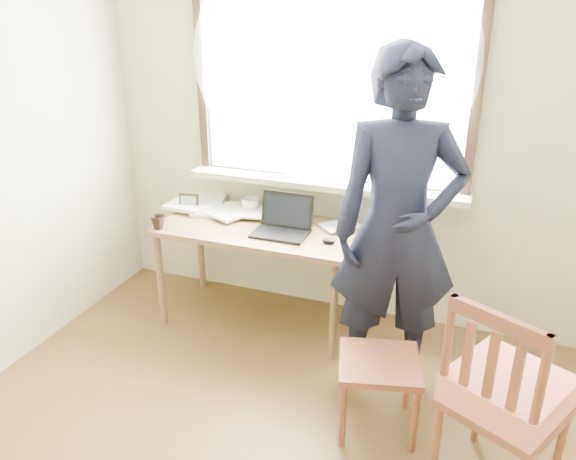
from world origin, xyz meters
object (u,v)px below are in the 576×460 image
at_px(mug_dark, 158,222).
at_px(side_chair, 505,394).
at_px(mug_white, 250,205).
at_px(person, 398,230).
at_px(work_chair, 379,371).
at_px(laptop, 283,224).
at_px(desk, 259,236).

distance_m(mug_dark, side_chair, 2.24).
distance_m(mug_white, person, 1.26).
xyz_separation_m(work_chair, person, (-0.02, 0.41, 0.60)).
distance_m(laptop, side_chair, 1.65).
distance_m(work_chair, side_chair, 0.62).
relative_size(laptop, person, 0.18).
relative_size(desk, side_chair, 1.32).
xyz_separation_m(mug_dark, person, (1.52, -0.09, 0.21)).
distance_m(mug_white, work_chair, 1.54).
bearing_deg(desk, mug_white, 125.46).
relative_size(mug_dark, side_chair, 0.10).
xyz_separation_m(mug_white, side_chair, (1.70, -1.17, -0.23)).
bearing_deg(mug_dark, side_chair, -18.09).
relative_size(desk, work_chair, 2.70).
bearing_deg(laptop, desk, 170.45).
xyz_separation_m(desk, work_chair, (0.97, -0.76, -0.28)).
bearing_deg(work_chair, side_chair, -18.78).
height_order(desk, mug_white, mug_white).
xyz_separation_m(desk, laptop, (0.18, -0.03, 0.13)).
bearing_deg(side_chair, mug_dark, 161.91).
bearing_deg(laptop, work_chair, -42.87).
height_order(mug_dark, person, person).
height_order(mug_white, work_chair, mug_white).
xyz_separation_m(laptop, side_chair, (1.35, -0.92, -0.23)).
relative_size(mug_dark, work_chair, 0.20).
xyz_separation_m(laptop, work_chair, (0.78, -0.73, -0.40)).
bearing_deg(work_chair, desk, 141.89).
height_order(laptop, work_chair, laptop).
relative_size(laptop, work_chair, 0.71).
height_order(work_chair, side_chair, side_chair).
distance_m(laptop, work_chair, 1.14).
height_order(laptop, side_chair, side_chair).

